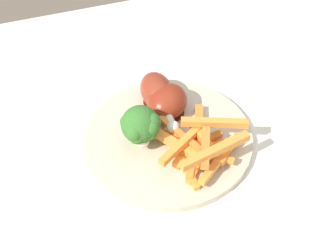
# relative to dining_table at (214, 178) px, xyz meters

# --- Properties ---
(dining_table) EXTENTS (1.16, 0.81, 0.76)m
(dining_table) POSITION_rel_dining_table_xyz_m (0.00, 0.00, 0.00)
(dining_table) COLOR silver
(dining_table) RESTS_ON ground_plane
(dinner_plate) EXTENTS (0.25, 0.25, 0.01)m
(dinner_plate) POSITION_rel_dining_table_xyz_m (0.08, -0.01, 0.11)
(dinner_plate) COLOR beige
(dinner_plate) RESTS_ON dining_table
(broccoli_floret_front) EXTENTS (0.05, 0.06, 0.06)m
(broccoli_floret_front) POSITION_rel_dining_table_xyz_m (0.12, -0.01, 0.16)
(broccoli_floret_front) COLOR #83B85F
(broccoli_floret_front) RESTS_ON dinner_plate
(carrot_fries_pile) EXTENTS (0.14, 0.14, 0.05)m
(carrot_fries_pile) POSITION_rel_dining_table_xyz_m (0.05, 0.03, 0.14)
(carrot_fries_pile) COLOR orange
(carrot_fries_pile) RESTS_ON dinner_plate
(chicken_drumstick_near) EXTENTS (0.11, 0.11, 0.05)m
(chicken_drumstick_near) POSITION_rel_dining_table_xyz_m (0.07, -0.06, 0.14)
(chicken_drumstick_near) COLOR #5E190D
(chicken_drumstick_near) RESTS_ON dinner_plate
(chicken_drumstick_far) EXTENTS (0.05, 0.12, 0.05)m
(chicken_drumstick_far) POSITION_rel_dining_table_xyz_m (0.07, -0.08, 0.14)
(chicken_drumstick_far) COLOR #611D12
(chicken_drumstick_far) RESTS_ON dinner_plate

